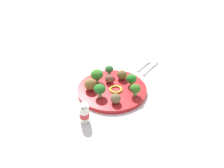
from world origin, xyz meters
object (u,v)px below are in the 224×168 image
object	(u,v)px
meatball_mid_left	(116,99)
knife	(151,67)
broccoli_floret_near_rim	(97,75)
meatball_far_rim	(109,79)
broccoli_floret_back_right	(99,89)
broccoli_floret_center	(131,79)
broccoli_floret_far_rim	(109,70)
fork	(144,65)
plate	(112,90)
meatball_mid_right	(122,75)
broccoli_floret_mid_left	(135,89)
napkin	(147,68)
yogurt_bottle	(84,114)
pepper_ring_mid_right	(116,89)
meatball_center	(90,84)

from	to	relation	value
meatball_mid_left	knife	distance (m)	0.32
broccoli_floret_near_rim	meatball_far_rim	world-z (taller)	broccoli_floret_near_rim
broccoli_floret_back_right	meatball_far_rim	world-z (taller)	broccoli_floret_back_right
broccoli_floret_near_rim	meatball_far_rim	distance (m)	0.05
broccoli_floret_back_right	broccoli_floret_center	world-z (taller)	broccoli_floret_back_right
broccoli_floret_far_rim	knife	xyz separation A→B (m)	(0.19, -0.09, -0.04)
broccoli_floret_back_right	meatball_far_rim	bearing A→B (deg)	18.46
fork	knife	xyz separation A→B (m)	(0.00, -0.04, -0.00)
broccoli_floret_center	meatball_mid_left	bearing A→B (deg)	-168.63
plate	meatball_mid_left	size ratio (longest dim) A/B	7.35
meatball_mid_right	knife	xyz separation A→B (m)	(0.18, -0.03, -0.03)
broccoli_floret_mid_left	napkin	distance (m)	0.25
broccoli_floret_far_rim	broccoli_floret_mid_left	bearing A→B (deg)	-103.71
broccoli_floret_far_rim	broccoli_floret_center	size ratio (longest dim) A/B	1.01
napkin	yogurt_bottle	size ratio (longest dim) A/B	2.29
broccoli_floret_back_right	meatball_mid_right	bearing A→B (deg)	3.06
broccoli_floret_near_rim	fork	distance (m)	0.27
broccoli_floret_far_rim	broccoli_floret_mid_left	world-z (taller)	same
broccoli_floret_back_right	broccoli_floret_center	size ratio (longest dim) A/B	1.09
meatball_mid_left	plate	bearing A→B (deg)	49.18
broccoli_floret_far_rim	pepper_ring_mid_right	world-z (taller)	broccoli_floret_far_rim
yogurt_bottle	broccoli_floret_far_rim	bearing A→B (deg)	24.00
napkin	broccoli_floret_far_rim	bearing A→B (deg)	158.45
meatball_far_rim	meatball_mid_right	bearing A→B (deg)	-23.40
broccoli_floret_far_rim	meatball_center	xyz separation A→B (m)	(-0.13, -0.01, -0.01)
broccoli_floret_near_rim	pepper_ring_mid_right	distance (m)	0.10
yogurt_bottle	meatball_far_rim	bearing A→B (deg)	20.02
broccoli_floret_center	fork	xyz separation A→B (m)	(0.19, 0.06, -0.04)
pepper_ring_mid_right	fork	distance (m)	0.26
fork	yogurt_bottle	distance (m)	0.45
meatball_center	napkin	world-z (taller)	meatball_center
meatball_mid_right	meatball_mid_left	world-z (taller)	meatball_mid_right
broccoli_floret_center	meatball_mid_right	size ratio (longest dim) A/B	1.16
fork	pepper_ring_mid_right	bearing A→B (deg)	-171.79
meatball_far_rim	fork	world-z (taller)	meatball_far_rim
meatball_mid_left	meatball_center	distance (m)	0.13
meatball_mid_left	fork	world-z (taller)	meatball_mid_left
broccoli_floret_far_rim	fork	bearing A→B (deg)	-15.80
broccoli_floret_back_right	meatball_mid_right	size ratio (longest dim) A/B	1.26
meatball_mid_right	knife	size ratio (longest dim) A/B	0.28
meatball_mid_right	pepper_ring_mid_right	size ratio (longest dim) A/B	0.80
broccoli_floret_far_rim	fork	distance (m)	0.20
broccoli_floret_center	meatball_mid_right	distance (m)	0.06
broccoli_floret_center	yogurt_bottle	world-z (taller)	yogurt_bottle
broccoli_floret_far_rim	pepper_ring_mid_right	bearing A→B (deg)	-125.03
broccoli_floret_center	knife	distance (m)	0.19
fork	broccoli_floret_back_right	bearing A→B (deg)	-177.83
broccoli_floret_far_rim	napkin	xyz separation A→B (m)	(0.18, -0.07, -0.04)
meatball_mid_left	broccoli_floret_back_right	bearing A→B (deg)	97.40
meatball_mid_left	pepper_ring_mid_right	xyz separation A→B (m)	(0.06, 0.05, -0.02)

